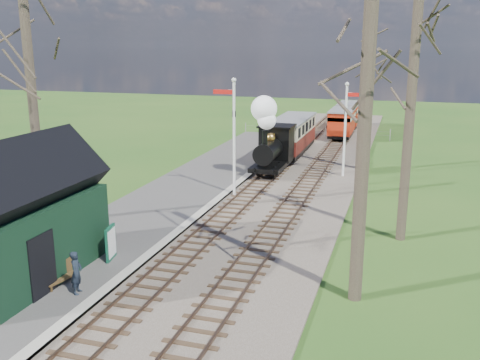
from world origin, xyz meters
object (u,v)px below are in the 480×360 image
object	(u,v)px
semaphore_near	(233,129)
semaphore_far	(347,123)
red_carriage_b	(349,115)
person	(76,272)
bench	(59,274)
red_carriage_a	(342,123)
locomotive	(271,140)
sign_board	(111,243)
station_shed	(20,218)
coach	(292,134)

from	to	relation	value
semaphore_near	semaphore_far	distance (m)	7.91
red_carriage_b	person	xyz separation A→B (m)	(-4.48, -37.70, -0.52)
semaphore_far	bench	distance (m)	19.77
semaphore_near	red_carriage_a	bearing A→B (deg)	80.26
semaphore_near	locomotive	distance (m)	5.53
red_carriage_b	person	distance (m)	37.97
bench	person	bearing A→B (deg)	-22.42
red_carriage_b	sign_board	size ratio (longest dim) A/B	3.81
station_shed	semaphore_far	xyz separation A→B (m)	(8.67, 18.00, 1.08)
station_shed	coach	xyz separation A→B (m)	(4.30, 23.36, -0.65)
semaphore_near	coach	bearing A→B (deg)	86.13
semaphore_near	coach	xyz separation A→B (m)	(0.77, 11.36, -2.01)
semaphore_far	red_carriage_b	world-z (taller)	semaphore_far
station_shed	semaphore_near	xyz separation A→B (m)	(3.53, 12.00, 1.35)
person	locomotive	bearing A→B (deg)	-19.22
red_carriage_a	red_carriage_b	distance (m)	5.50
red_carriage_a	semaphore_near	bearing A→B (deg)	-99.74
semaphore_far	locomotive	xyz separation A→B (m)	(-4.39, -0.71, -1.14)
semaphore_near	coach	distance (m)	11.56
locomotive	person	bearing A→B (deg)	-95.96
semaphore_near	red_carriage_a	distance (m)	20.03
semaphore_near	person	size ratio (longest dim) A/B	4.45
semaphore_far	sign_board	xyz separation A→B (m)	(-6.66, -15.81, -2.52)
locomotive	red_carriage_a	world-z (taller)	locomotive
semaphore_near	red_carriage_b	xyz separation A→B (m)	(3.37, 25.12, -2.21)
sign_board	bench	bearing A→B (deg)	-102.90
station_shed	semaphore_near	size ratio (longest dim) A/B	1.01
red_carriage_a	bench	world-z (taller)	red_carriage_a
coach	red_carriage_a	xyz separation A→B (m)	(2.60, 8.26, -0.20)
locomotive	bench	distance (m)	17.79
semaphore_near	sign_board	distance (m)	10.31
red_carriage_a	person	xyz separation A→B (m)	(-4.48, -32.20, -0.52)
sign_board	bench	size ratio (longest dim) A/B	0.96
person	bench	bearing A→B (deg)	54.33
sign_board	coach	bearing A→B (deg)	83.84
semaphore_far	semaphore_near	bearing A→B (deg)	-130.60
red_carriage_b	locomotive	bearing A→B (deg)	-97.50
sign_board	bench	world-z (taller)	sign_board
coach	red_carriage_a	size ratio (longest dim) A/B	1.61
red_carriage_b	semaphore_near	bearing A→B (deg)	-97.64
red_carriage_a	bench	size ratio (longest dim) A/B	3.67
station_shed	semaphore_far	bearing A→B (deg)	64.28
locomotive	red_carriage_a	xyz separation A→B (m)	(2.61, 14.33, -0.79)
red_carriage_a	red_carriage_b	bearing A→B (deg)	90.00
station_shed	coach	bearing A→B (deg)	79.58
station_shed	locomotive	world-z (taller)	locomotive
bench	red_carriage_a	bearing A→B (deg)	80.31
station_shed	bench	distance (m)	2.28
station_shed	locomotive	distance (m)	17.82
semaphore_far	locomotive	world-z (taller)	semaphore_far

